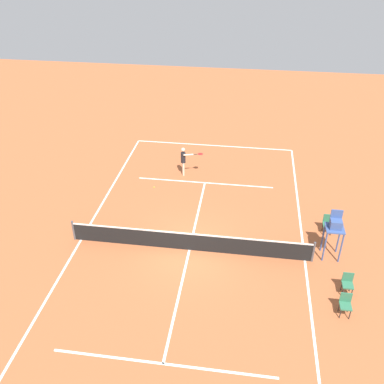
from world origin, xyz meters
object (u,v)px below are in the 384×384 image
Objects in this scene: umpire_chair at (335,227)px; courtside_chair_mid at (328,223)px; tennis_ball at (154,187)px; courtside_chair_far at (348,283)px; player_serving at (184,159)px; courtside_chair_near at (346,304)px.

umpire_chair reaches higher than courtside_chair_mid.
courtside_chair_far reaches higher than tennis_ball.
player_serving is at bearing -30.73° from courtside_chair_mid.
courtside_chair_near is at bearing 77.38° from courtside_chair_far.
courtside_chair_mid is at bearing -85.80° from courtside_chair_far.
tennis_ball is 10.48m from umpire_chair.
courtside_chair_mid is 1.00× the size of courtside_chair_far.
courtside_chair_mid is (-9.30, 2.89, 0.50)m from tennis_ball.
player_serving is at bearing -47.14° from courtside_chair_far.
player_serving reaches higher than tennis_ball.
player_serving is at bearing -130.27° from tennis_ball.
courtside_chair_mid is (-0.08, -1.83, -1.07)m from umpire_chair.
player_serving is 0.74× the size of umpire_chair.
courtside_chair_mid is at bearing -89.59° from courtside_chair_near.
player_serving is at bearing -39.92° from umpire_chair.
player_serving is 26.31× the size of tennis_ball.
umpire_chair is at bearing 33.39° from player_serving.
courtside_chair_far is at bearing 143.92° from tennis_ball.
player_serving is at bearing -51.63° from courtside_chair_near.
tennis_ball is 12.42m from courtside_chair_near.
courtside_chair_near and courtside_chair_mid have the same top height.
courtside_chair_near is 5.28m from courtside_chair_mid.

